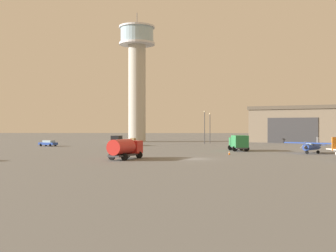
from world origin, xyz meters
The scene contains 11 objects.
ground_plane centered at (0.00, 0.00, 0.00)m, with size 400.00×400.00×0.00m, color #60605E.
control_tower centered at (-14.98, 63.07, 21.24)m, with size 10.43×10.43×37.83m.
hangar centered at (32.03, 62.14, 5.09)m, with size 30.87×28.25×10.14m.
airplane_blue centered at (20.45, 12.60, 1.27)m, with size 8.19×7.16×2.73m.
truck_fuel_tanker_red centered at (-9.90, -1.15, 1.62)m, with size 4.54×6.98×2.88m.
truck_flatbed_black centered at (-15.99, 39.23, 1.17)m, with size 7.51×4.38×2.35m.
truck_box_green centered at (8.84, 19.22, 1.64)m, with size 3.58×6.11×2.93m.
car_blue centered at (-32.57, 35.74, 0.74)m, with size 4.64×3.44×1.37m.
light_post_west centered at (4.10, 50.09, 5.14)m, with size 0.44×0.44×8.62m.
light_post_east centered at (5.66, 52.43, 4.87)m, with size 0.44×0.44×8.11m.
traffic_cone_near_left centered at (5.87, 8.50, 0.33)m, with size 0.36×0.36×0.67m.
Camera 1 is at (-1.88, -60.69, 4.82)m, focal length 45.31 mm.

